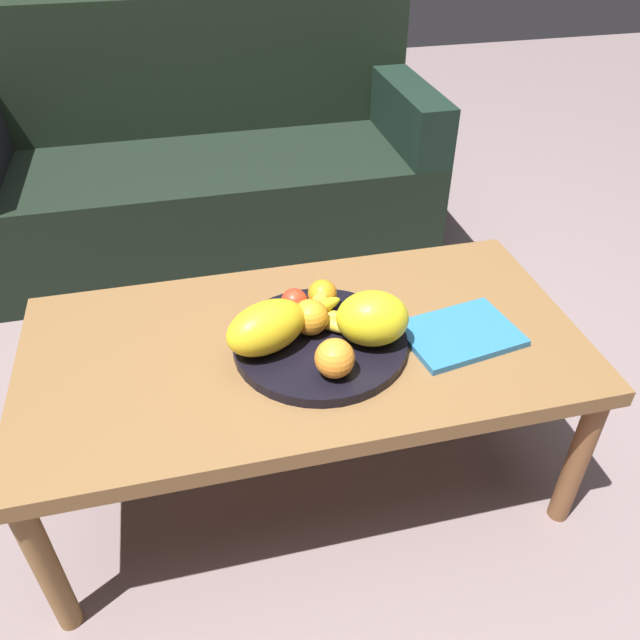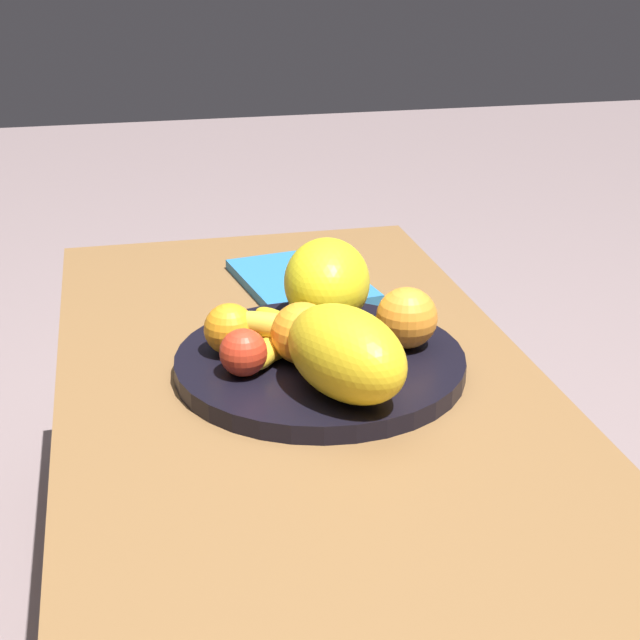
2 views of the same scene
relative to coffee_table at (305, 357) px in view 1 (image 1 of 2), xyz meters
The scene contains 12 objects.
ground_plane 0.41m from the coffee_table, ahead, with size 8.00×8.00×0.00m, color slate.
coffee_table is the anchor object (origin of this frame).
couch 1.29m from the coffee_table, 95.05° to the left, with size 1.70×0.70×0.90m.
fruit_bowl 0.07m from the coffee_table, 41.92° to the right, with size 0.38×0.38×0.03m, color black.
melon_large_front 0.20m from the coffee_table, 23.92° to the right, with size 0.16×0.12×0.12m, color yellow.
melon_smaller_beside 0.16m from the coffee_table, 159.55° to the right, with size 0.18×0.11×0.11m, color yellow.
orange_front 0.19m from the coffee_table, 77.59° to the right, with size 0.08×0.08×0.08m, color orange.
orange_left 0.15m from the coffee_table, 54.28° to the left, with size 0.07×0.07×0.07m, color orange.
orange_right 0.11m from the coffee_table, 11.28° to the left, with size 0.08×0.08×0.08m, color orange.
apple_front 0.13m from the coffee_table, 93.98° to the left, with size 0.06×0.06×0.06m, color red.
banana_bunch 0.11m from the coffee_table, 36.38° to the left, with size 0.17×0.16×0.06m.
magazine 0.36m from the coffee_table, 10.79° to the right, with size 0.25×0.18×0.02m, color teal.
Camera 1 is at (-0.22, -1.06, 1.35)m, focal length 35.19 mm.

